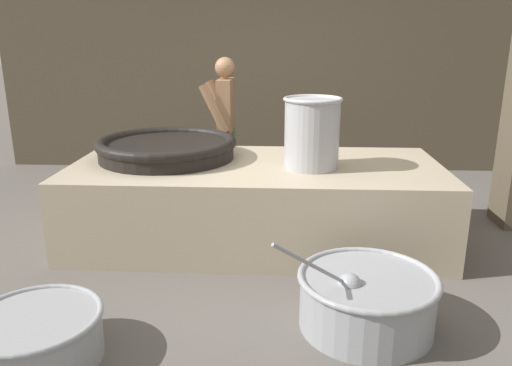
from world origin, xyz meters
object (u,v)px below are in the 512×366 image
stock_pot (312,132)px  prep_bowl_vegetables (367,298)px  cook (225,124)px  prep_bowl_meat (37,335)px  giant_wok_near (167,147)px

stock_pot → prep_bowl_vegetables: 1.67m
cook → prep_bowl_meat: 3.43m
prep_bowl_vegetables → prep_bowl_meat: 2.11m
prep_bowl_vegetables → giant_wok_near: bearing=135.5°
stock_pot → prep_bowl_vegetables: size_ratio=0.57×
giant_wok_near → cook: size_ratio=0.81×
giant_wok_near → prep_bowl_vegetables: giant_wok_near is taller
prep_bowl_vegetables → prep_bowl_meat: bearing=-166.9°
prep_bowl_meat → stock_pot: bearing=47.1°
giant_wok_near → stock_pot: 1.44m
stock_pot → prep_bowl_meat: stock_pot is taller
giant_wok_near → prep_bowl_meat: 2.30m
prep_bowl_vegetables → cook: bearing=114.4°
stock_pot → cook: bearing=124.2°
stock_pot → cook: size_ratio=0.38×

